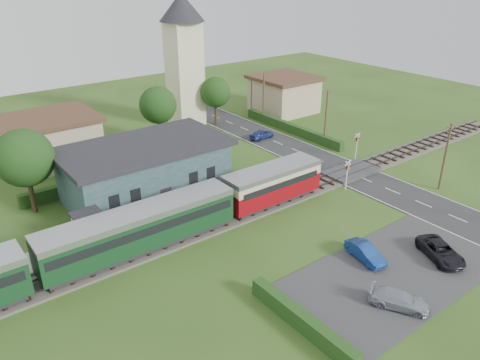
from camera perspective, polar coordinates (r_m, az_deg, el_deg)
ground at (r=44.68m, az=6.93°, el=-3.25°), size 120.00×120.00×0.00m
railway_track at (r=45.90m, az=5.21°, el=-2.20°), size 76.00×3.20×0.49m
road at (r=51.51m, az=15.00°, el=0.06°), size 6.00×70.00×0.05m
car_park at (r=37.27m, az=18.22°, el=-10.70°), size 17.00×9.00×0.08m
crossing_deck at (r=52.54m, az=13.34°, el=0.99°), size 6.20×3.40×0.45m
platform at (r=42.94m, az=-7.69°, el=-4.20°), size 30.00×3.00×0.45m
equipment_hut at (r=39.50m, az=-17.91°, el=-5.54°), size 2.30×2.30×2.55m
station_building at (r=46.52m, az=-11.46°, el=1.29°), size 16.00×9.00×5.30m
train at (r=36.59m, az=-16.52°, el=-7.15°), size 43.20×2.90×3.40m
church_tower at (r=65.70m, az=-6.90°, el=15.39°), size 6.00×6.00×17.60m
house_west at (r=57.35m, az=-22.31°, el=4.57°), size 10.80×8.80×5.50m
house_east at (r=72.90m, az=5.40°, el=10.44°), size 8.80×8.80×5.50m
hedge_carpark at (r=30.89m, az=7.56°, el=-16.64°), size 0.80×9.00×1.20m
hedge_roadside at (r=64.13m, az=6.29°, el=6.30°), size 0.80×18.00×1.20m
hedge_station at (r=51.12m, az=-13.54°, el=0.80°), size 22.00×0.80×1.30m
tree_a at (r=45.34m, az=-24.82°, el=2.44°), size 5.20×5.20×8.00m
tree_b at (r=59.25m, az=-9.98°, el=8.97°), size 4.60×4.60×7.34m
tree_c at (r=65.94m, az=-3.01°, el=10.62°), size 4.20×4.20×6.78m
utility_pole_b at (r=50.54m, az=23.73°, el=2.69°), size 1.40×0.22×7.00m
utility_pole_c at (r=59.23m, az=10.42°, el=7.53°), size 1.40×0.22×7.00m
utility_pole_d at (r=67.52m, az=2.89°, el=10.06°), size 1.40×0.22×7.00m
crossing_signal_near at (r=47.82m, az=12.95°, el=1.09°), size 0.84×0.28×3.28m
crossing_signal_far at (r=55.85m, az=14.07°, el=4.49°), size 0.84×0.28×3.28m
streetlamp_east at (r=72.51m, az=1.41°, el=10.66°), size 0.30×0.30×5.15m
car_on_road at (r=61.33m, az=2.66°, el=5.58°), size 3.53×1.61×1.17m
car_park_blue at (r=37.78m, az=15.04°, el=-8.52°), size 1.99×3.89×1.22m
car_park_silver at (r=33.80m, az=18.83°, el=-13.64°), size 3.36×4.22×1.14m
car_park_dark at (r=39.82m, az=23.28°, el=-7.98°), size 3.74×4.90×1.24m
pedestrian_near at (r=44.87m, az=-1.71°, el=-1.05°), size 0.73×0.60×1.72m
pedestrian_far at (r=40.33m, az=-15.23°, el=-5.35°), size 0.85×0.93×1.57m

